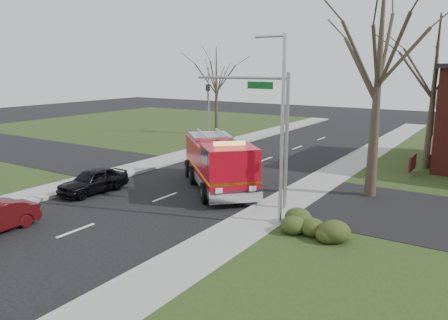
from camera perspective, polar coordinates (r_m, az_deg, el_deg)
The scene contains 14 objects.
ground at distance 24.35m, azimuth -7.69°, elevation -4.84°, with size 120.00×120.00×0.00m, color black.
sidewalk_right at distance 21.00m, azimuth 5.39°, elevation -7.34°, with size 2.40×80.00×0.15m, color gray.
sidewalk_left at distance 28.63m, azimuth -17.20°, elevation -2.56°, with size 2.40×80.00×0.15m, color gray.
cross_street_left at distance 43.98m, azimuth -26.89°, elevation 1.64°, with size 30.00×8.00×0.15m, color black.
health_center_sign at distance 31.11m, azimuth 23.40°, elevation -0.36°, with size 0.12×2.00×1.40m.
hedge_corner at distance 18.89m, azimuth 11.62°, elevation -8.15°, with size 2.80×2.00×0.90m, color #283513.
bare_tree_near at distance 24.32m, azimuth 19.64°, elevation 12.28°, with size 6.00×6.00×12.00m.
bare_tree_far at distance 32.91m, azimuth 25.85°, elevation 9.92°, with size 5.25×5.25×10.50m.
bare_tree_left at distance 45.34m, azimuth -1.01°, elevation 10.18°, with size 4.50×4.50×9.00m.
traffic_signal_mast at distance 21.73m, azimuth 5.15°, elevation 5.87°, with size 5.29×0.18×6.80m.
streetlight_pole at distance 19.11m, azimuth 7.47°, elevation 4.51°, with size 1.48×0.16×8.40m.
utility_pole_far at distance 38.72m, azimuth -2.02°, elevation 6.81°, with size 0.14×0.14×7.00m, color gray.
fire_engine at distance 25.46m, azimuth -0.65°, elevation -0.59°, with size 7.63×7.50×3.22m.
parked_car_maroon at distance 25.93m, azimuth -16.70°, elevation -2.57°, with size 1.68×4.18×1.42m, color black.
Camera 1 is at (15.26, -17.62, 7.02)m, focal length 35.00 mm.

